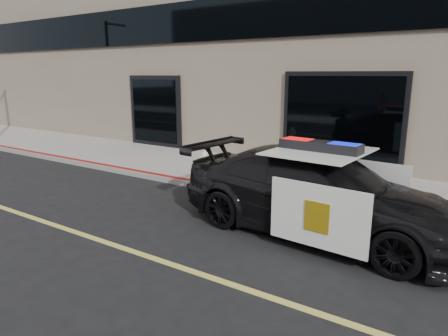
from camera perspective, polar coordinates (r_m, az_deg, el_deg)
The scene contains 4 objects.
ground at distance 5.57m, azimuth 3.11°, elevation -16.94°, with size 120.00×120.00×0.00m, color black.
sidewalk_n at distance 10.10m, azimuth 18.38°, elevation -3.08°, with size 60.00×3.50×0.15m, color gray.
police_car at distance 7.30m, azimuth 13.23°, elevation -3.41°, with size 2.85×5.43×1.68m.
fire_hydrant at distance 10.49m, azimuth -2.79°, elevation 0.48°, with size 0.32×0.44×0.70m.
Camera 1 is at (2.41, -4.17, 2.81)m, focal length 32.00 mm.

